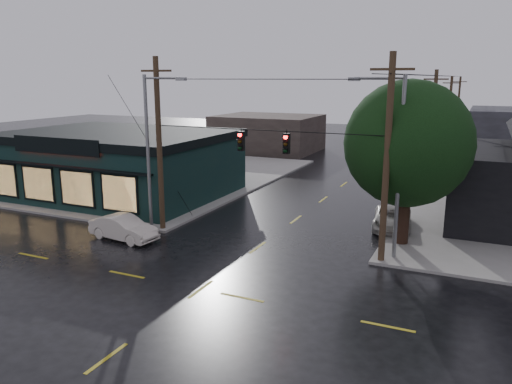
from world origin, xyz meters
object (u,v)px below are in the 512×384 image
at_px(corner_tree, 408,144).
at_px(sedan_cream, 124,228).
at_px(utility_pole_nw, 163,230).
at_px(utility_pole_ne, 381,263).
at_px(suv_silver, 392,218).

distance_m(corner_tree, sedan_cream, 16.24).
height_order(utility_pole_nw, sedan_cream, utility_pole_nw).
relative_size(corner_tree, utility_pole_ne, 0.87).
relative_size(corner_tree, sedan_cream, 2.09).
xyz_separation_m(utility_pole_nw, utility_pole_ne, (13.00, 0.00, 0.00)).
bearing_deg(sedan_cream, suv_silver, -51.20).
bearing_deg(corner_tree, sedan_cream, -158.99).
distance_m(corner_tree, utility_pole_nw, 14.94).
xyz_separation_m(utility_pole_ne, suv_silver, (-0.50, 6.06, 0.65)).
relative_size(corner_tree, utility_pole_nw, 0.87).
xyz_separation_m(utility_pole_nw, sedan_cream, (-0.96, -2.41, 0.69)).
xyz_separation_m(corner_tree, sedan_cream, (-14.46, -5.55, -4.89)).
height_order(sedan_cream, suv_silver, sedan_cream).
height_order(utility_pole_nw, utility_pole_ne, same).
bearing_deg(corner_tree, utility_pole_ne, -99.05).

